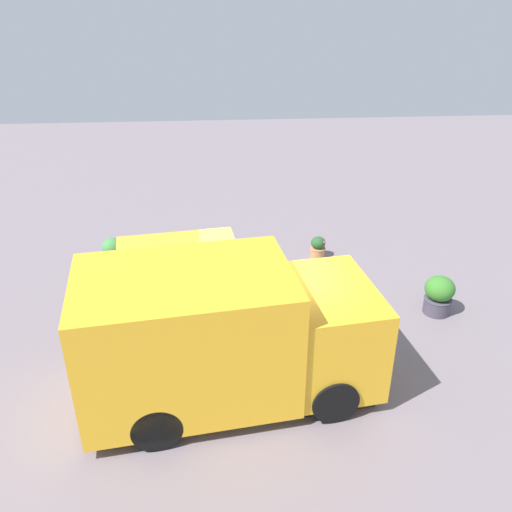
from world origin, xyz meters
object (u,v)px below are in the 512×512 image
person_customer (162,253)px  planter_flowering_far (113,251)px  planter_flowering_side (318,247)px  trash_bin (335,280)px  planter_flowering_near (439,295)px  food_truck (224,338)px

person_customer → planter_flowering_far: size_ratio=1.22×
planter_flowering_side → trash_bin: size_ratio=0.67×
person_customer → planter_flowering_far: bearing=-5.7°
person_customer → trash_bin: person_customer is taller
planter_flowering_near → planter_flowering_side: 3.62m
planter_flowering_near → trash_bin: 2.31m
food_truck → trash_bin: food_truck is taller
planter_flowering_far → person_customer: bearing=174.3°
planter_flowering_side → trash_bin: (-0.03, 2.02, 0.15)m
planter_flowering_near → trash_bin: planter_flowering_near is taller
food_truck → planter_flowering_far: 5.84m
food_truck → planter_flowering_side: (-2.63, -5.14, -0.90)m
person_customer → planter_flowering_near: size_ratio=1.03×
person_customer → planter_flowering_side: size_ratio=1.58×
planter_flowering_far → food_truck: bearing=118.6°
planter_flowering_near → planter_flowering_far: planter_flowering_near is taller
planter_flowering_near → person_customer: bearing=-23.1°
person_customer → planter_flowering_side: person_customer is taller
planter_flowering_near → trash_bin: bearing=-21.8°
planter_flowering_near → planter_flowering_far: size_ratio=1.18×
person_customer → planter_flowering_side: bearing=-177.4°
planter_flowering_near → planter_flowering_far: 8.08m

